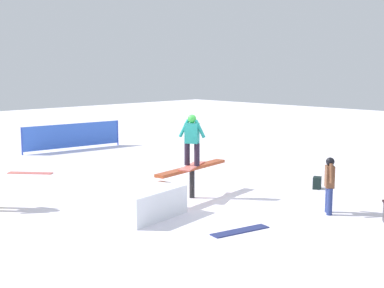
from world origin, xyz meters
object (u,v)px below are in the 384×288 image
Objects in this scene: rail_feature at (192,171)px; loose_snowboard_navy at (240,231)px; loose_snowboard_coral at (30,173)px; backpack_on_snow at (317,183)px; bystander_brown at (329,182)px; main_rider_on_rail at (192,141)px.

loose_snowboard_navy is at bearing -124.41° from rail_feature.
loose_snowboard_coral is 9.12m from backpack_on_snow.
bystander_brown reaches higher than backpack_on_snow.
loose_snowboard_coral is at bearing 77.23° from main_rider_on_rail.
main_rider_on_rail is 4.05× the size of backpack_on_snow.
loose_snowboard_coral is 8.83m from loose_snowboard_navy.
rail_feature reaches higher than backpack_on_snow.
main_rider_on_rail is at bearing 0.00° from rail_feature.
backpack_on_snow is at bearing 172.20° from loose_snowboard_coral.
main_rider_on_rail reaches higher than rail_feature.
loose_snowboard_coral is at bearing 94.77° from backpack_on_snow.
rail_feature is 3.76m from backpack_on_snow.
backpack_on_snow is (4.61, 1.06, 0.16)m from loose_snowboard_navy.
loose_snowboard_navy is at bearing 166.07° from backpack_on_snow.
backpack_on_snow is at bearing -37.14° from rail_feature.
backpack_on_snow is (3.29, -1.75, -0.55)m from rail_feature.
rail_feature is at bearing 125.20° from backpack_on_snow.
loose_snowboard_navy is at bearing 141.70° from loose_snowboard_coral.
rail_feature is at bearing -103.08° from loose_snowboard_navy.
main_rider_on_rail is at bearing 154.50° from loose_snowboard_coral.
loose_snowboard_coral is (-1.49, 6.02, -0.71)m from rail_feature.
loose_snowboard_coral is 1.06× the size of loose_snowboard_navy.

